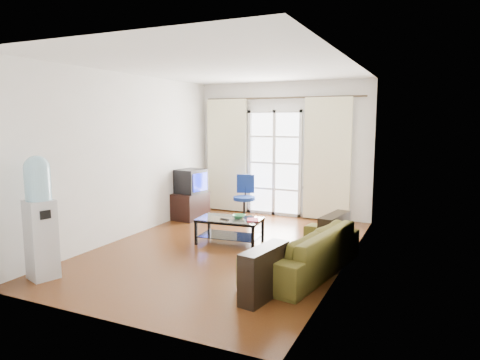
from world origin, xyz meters
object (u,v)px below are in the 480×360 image
tv_stand (191,206)px  task_chair (244,207)px  coffee_table (230,227)px  water_cooler (40,215)px  sofa (304,250)px  crt_tv (190,181)px

tv_stand → task_chair: 1.08m
coffee_table → water_cooler: water_cooler is taller
tv_stand → water_cooler: size_ratio=0.46×
task_chair → water_cooler: bearing=-120.4°
sofa → water_cooler: size_ratio=1.36×
coffee_table → crt_tv: 1.99m
sofa → water_cooler: (-2.87, -1.58, 0.51)m
task_chair → water_cooler: 4.05m
coffee_table → tv_stand: (-1.47, 1.24, -0.00)m
crt_tv → task_chair: (1.03, 0.33, -0.49)m
coffee_table → sofa: bearing=-27.4°
crt_tv → water_cooler: 3.56m
tv_stand → coffee_table: bearing=-35.4°
coffee_table → tv_stand: 1.93m
tv_stand → task_chair: size_ratio=0.81×
sofa → coffee_table: size_ratio=1.99×
coffee_table → water_cooler: 2.78m
sofa → coffee_table: 1.62m
sofa → tv_stand: sofa is taller
task_chair → crt_tv: bearing=-178.2°
sofa → tv_stand: size_ratio=2.93×
coffee_table → task_chair: bearing=105.9°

